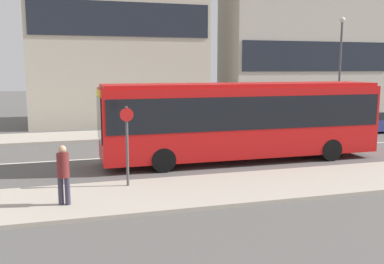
{
  "coord_description": "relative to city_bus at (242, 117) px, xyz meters",
  "views": [
    {
      "loc": [
        -3.61,
        -19.08,
        4.02
      ],
      "look_at": [
        1.37,
        -1.83,
        1.31
      ],
      "focal_mm": 40.0,
      "sensor_mm": 36.0,
      "label": 1
    }
  ],
  "objects": [
    {
      "name": "lane_centerline",
      "position": [
        -3.52,
        2.13,
        -1.93
      ],
      "size": [
        41.8,
        0.16,
        0.01
      ],
      "color": "silver",
      "rests_on": "ground_plane"
    },
    {
      "name": "apartment_block_right_tower",
      "position": [
        10.93,
        13.91,
        6.87
      ],
      "size": [
        12.71,
        4.65,
        17.62
      ],
      "color": "#B7B2A3",
      "rests_on": "ground_plane"
    },
    {
      "name": "parked_car_0",
      "position": [
        10.41,
        5.49,
        -1.31
      ],
      "size": [
        4.21,
        1.82,
        1.31
      ],
      "color": "navy",
      "rests_on": "ground_plane"
    },
    {
      "name": "sidewalk_far",
      "position": [
        -3.52,
        8.38,
        -1.87
      ],
      "size": [
        44.0,
        3.5,
        0.13
      ],
      "color": "#B2A899",
      "rests_on": "ground_plane"
    },
    {
      "name": "pedestrian_near_stop",
      "position": [
        -7.37,
        -4.58,
        -0.82
      ],
      "size": [
        0.34,
        0.34,
        1.73
      ],
      "rotation": [
        0.0,
        0.0,
        -0.38
      ],
      "color": "#383347",
      "rests_on": "sidewalk_near"
    },
    {
      "name": "street_lamp",
      "position": [
        10.21,
        7.79,
        2.54
      ],
      "size": [
        0.36,
        0.36,
        7.15
      ],
      "color": "#4C4C51",
      "rests_on": "sidewalk_far"
    },
    {
      "name": "bus_stop_sign",
      "position": [
        -5.35,
        -3.1,
        -0.25
      ],
      "size": [
        0.44,
        0.12,
        2.65
      ],
      "color": "#4C4C51",
      "rests_on": "sidewalk_near"
    },
    {
      "name": "ground_plane",
      "position": [
        -3.52,
        2.13,
        -1.93
      ],
      "size": [
        120.0,
        120.0,
        0.0
      ],
      "primitive_type": "plane",
      "color": "#595654"
    },
    {
      "name": "city_bus",
      "position": [
        0.0,
        0.0,
        0.0
      ],
      "size": [
        12.04,
        2.49,
        3.36
      ],
      "rotation": [
        0.0,
        0.0,
        -0.08
      ],
      "color": "red",
      "rests_on": "ground_plane"
    },
    {
      "name": "sidewalk_near",
      "position": [
        -3.52,
        -4.12,
        -1.87
      ],
      "size": [
        44.0,
        3.5,
        0.13
      ],
      "color": "#B2A899",
      "rests_on": "ground_plane"
    }
  ]
}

